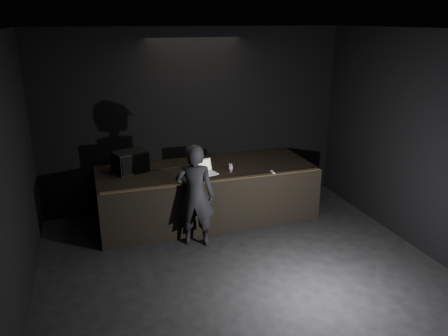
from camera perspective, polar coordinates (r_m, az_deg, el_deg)
The scene contains 11 objects.
ground at distance 6.26m, azimuth 4.92°, elevation -16.55°, with size 7.00×7.00×0.00m, color black.
room_walls at distance 5.35m, azimuth 5.52°, elevation 1.41°, with size 6.10×7.10×3.52m.
stage_riser at distance 8.29m, azimuth -2.28°, elevation -3.25°, with size 4.00×1.50×1.00m, color black.
riser_lip at distance 7.47m, azimuth -0.85°, elevation -1.60°, with size 3.92×0.10×0.01m, color brown.
stage_monitor at distance 8.03m, azimuth -12.12°, elevation 0.82°, with size 0.68×0.59×0.38m.
cable at distance 8.13m, azimuth -7.11°, elevation -0.02°, with size 0.02×0.02×0.87m, color black.
laptop at distance 7.81m, azimuth -2.46°, elevation -0.27°, with size 0.41×0.39×0.24m.
beer_can at distance 7.87m, azimuth 0.89°, elevation 0.06°, with size 0.07×0.07×0.16m.
plastic_cup at distance 8.04m, azimuth 0.93°, elevation 0.22°, with size 0.08×0.08×0.10m, color white.
wii_remote at distance 7.88m, azimuth 6.37°, elevation -0.56°, with size 0.04×0.16×0.03m, color white.
person at distance 7.19m, azimuth -3.79°, elevation -3.61°, with size 0.64×0.42×1.75m, color black.
Camera 1 is at (-2.06, -4.67, 3.62)m, focal length 35.00 mm.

